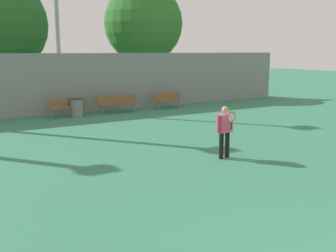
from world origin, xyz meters
The scene contains 8 objects.
tennis_player centered at (2.45, 6.99, 0.89)m, with size 0.61×0.40×1.56m.
bench_courtside_near centered at (3.35, 16.81, 0.56)m, with size 2.15×0.40×0.89m.
bench_courtside_far centered at (0.72, 16.80, 0.56)m, with size 1.96×0.40×0.89m.
bench_adjacent_court centered at (6.40, 16.80, 0.56)m, with size 1.66×0.40×0.89m.
light_pole_near_left centered at (0.82, 18.31, 5.27)m, with size 0.90×0.60×8.36m.
trash_bin centered at (1.11, 16.63, 0.44)m, with size 0.61×0.61×0.87m.
back_fence centered at (0.00, 17.77, 1.52)m, with size 30.03×0.06×3.03m.
tree_dark_dense centered at (8.17, 23.14, 5.00)m, with size 5.44×5.44×7.74m.
Camera 1 is at (-4.80, -1.86, 3.14)m, focal length 42.00 mm.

